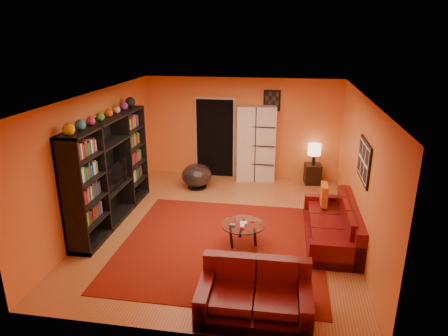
% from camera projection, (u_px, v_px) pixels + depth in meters
% --- Properties ---
extents(floor, '(6.00, 6.00, 0.00)m').
position_uv_depth(floor, '(223.00, 227.00, 7.93)').
color(floor, '#9B5A2F').
rests_on(floor, ground).
extents(ceiling, '(6.00, 6.00, 0.00)m').
position_uv_depth(ceiling, '(223.00, 95.00, 7.09)').
color(ceiling, white).
rests_on(ceiling, wall_back).
extents(wall_back, '(6.00, 0.00, 6.00)m').
position_uv_depth(wall_back, '(242.00, 129.00, 10.31)').
color(wall_back, orange).
rests_on(wall_back, floor).
extents(wall_front, '(6.00, 0.00, 6.00)m').
position_uv_depth(wall_front, '(181.00, 244.00, 4.71)').
color(wall_front, orange).
rests_on(wall_front, floor).
extents(wall_left, '(0.00, 6.00, 6.00)m').
position_uv_depth(wall_left, '(98.00, 158.00, 7.89)').
color(wall_left, orange).
rests_on(wall_left, floor).
extents(wall_right, '(0.00, 6.00, 6.00)m').
position_uv_depth(wall_right, '(361.00, 172.00, 7.13)').
color(wall_right, orange).
rests_on(wall_right, floor).
extents(rug, '(3.60, 3.60, 0.01)m').
position_uv_depth(rug, '(222.00, 244.00, 7.26)').
color(rug, '#5E120A').
rests_on(rug, floor).
extents(doorway, '(0.95, 0.10, 2.04)m').
position_uv_depth(doorway, '(215.00, 138.00, 10.47)').
color(doorway, black).
rests_on(doorway, floor).
extents(wall_art_right, '(0.03, 1.00, 0.70)m').
position_uv_depth(wall_art_right, '(364.00, 161.00, 6.75)').
color(wall_art_right, black).
rests_on(wall_art_right, wall_right).
extents(wall_art_back, '(0.42, 0.03, 0.52)m').
position_uv_depth(wall_art_back, '(272.00, 100.00, 9.93)').
color(wall_art_back, black).
rests_on(wall_art_back, wall_back).
extents(entertainment_unit, '(0.45, 3.00, 2.10)m').
position_uv_depth(entertainment_unit, '(110.00, 171.00, 7.93)').
color(entertainment_unit, black).
rests_on(entertainment_unit, floor).
extents(tv, '(0.88, 0.12, 0.51)m').
position_uv_depth(tv, '(113.00, 175.00, 7.94)').
color(tv, black).
rests_on(tv, entertainment_unit).
extents(sofa, '(0.91, 2.18, 0.85)m').
position_uv_depth(sofa, '(336.00, 226.00, 7.35)').
color(sofa, '#510A0D').
rests_on(sofa, rug).
extents(loveseat, '(1.53, 0.94, 0.85)m').
position_uv_depth(loveseat, '(255.00, 293.00, 5.45)').
color(loveseat, '#510A0D').
rests_on(loveseat, rug).
extents(throw_pillow, '(0.12, 0.42, 0.42)m').
position_uv_depth(throw_pillow, '(324.00, 195.00, 7.86)').
color(throw_pillow, '#CA5816').
rests_on(throw_pillow, sofa).
extents(coffee_table, '(0.79, 0.79, 0.40)m').
position_uv_depth(coffee_table, '(243.00, 226.00, 7.17)').
color(coffee_table, silver).
rests_on(coffee_table, floor).
extents(storage_cabinet, '(1.01, 0.53, 1.94)m').
position_uv_depth(storage_cabinet, '(256.00, 144.00, 10.17)').
color(storage_cabinet, silver).
rests_on(storage_cabinet, floor).
extents(bowl_chair, '(0.74, 0.74, 0.60)m').
position_uv_depth(bowl_chair, '(197.00, 175.00, 9.81)').
color(bowl_chair, black).
rests_on(bowl_chair, floor).
extents(side_table, '(0.44, 0.44, 0.50)m').
position_uv_depth(side_table, '(313.00, 174.00, 10.13)').
color(side_table, black).
rests_on(side_table, floor).
extents(table_lamp, '(0.32, 0.32, 0.54)m').
position_uv_depth(table_lamp, '(314.00, 150.00, 9.93)').
color(table_lamp, black).
rests_on(table_lamp, side_table).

